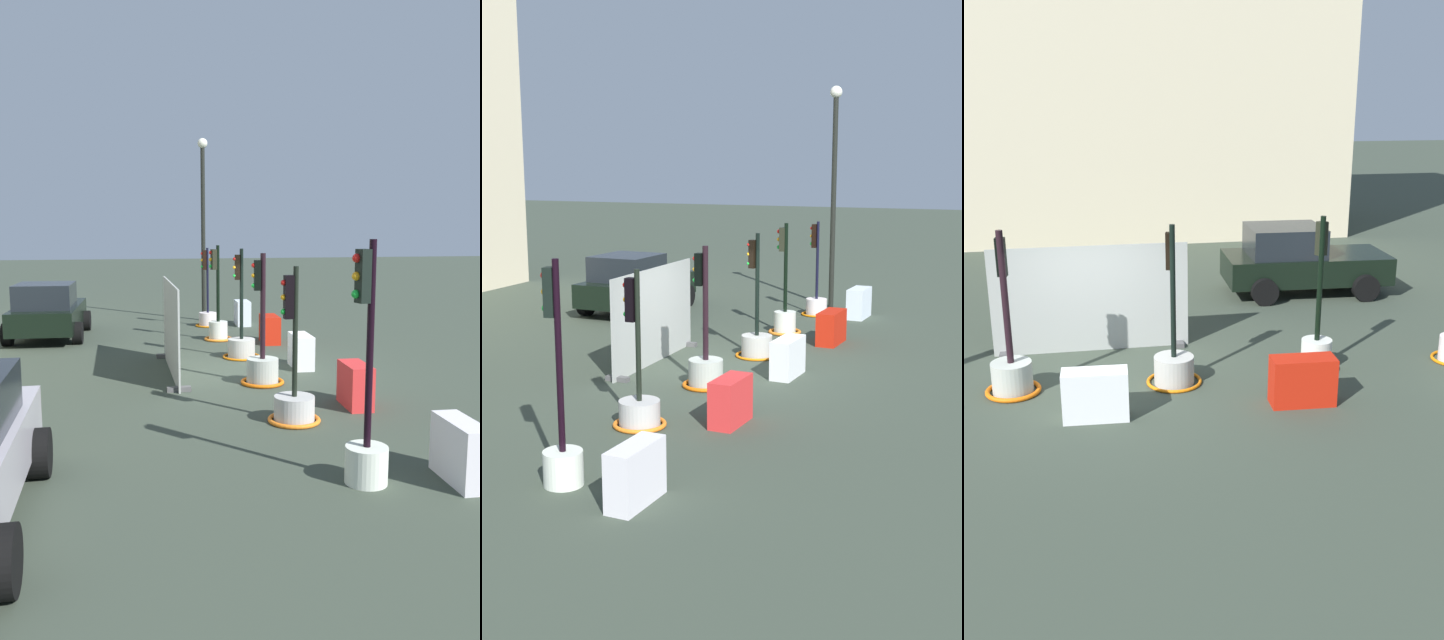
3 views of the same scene
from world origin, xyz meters
TOP-DOWN VIEW (x-y plane):
  - ground_plane at (0.00, 0.00)m, footprint 120.00×120.00m
  - traffic_light_0 at (-6.79, -0.15)m, footprint 0.57×0.57m
  - traffic_light_1 at (-4.10, 0.05)m, footprint 0.93×0.93m
  - traffic_light_2 at (-1.37, -0.04)m, footprint 0.95×0.95m
  - traffic_light_3 at (1.44, -0.14)m, footprint 1.00×1.00m
  - traffic_light_4 at (4.17, 0.04)m, footprint 0.86×0.86m
  - traffic_light_5 at (6.96, -0.04)m, footprint 0.88×0.88m
  - construction_barrier_0 at (-6.99, -1.41)m, footprint 1.04×0.43m
  - construction_barrier_1 at (-3.40, -1.37)m, footprint 0.98×0.49m
  - construction_barrier_2 at (0.01, -1.34)m, footprint 1.06×0.49m
  - construction_barrier_3 at (3.41, -1.40)m, footprint 1.09×0.53m
  - construction_barrier_4 at (6.99, -1.30)m, footprint 1.05×0.53m
  - car_black_sedan at (5.49, 5.16)m, footprint 4.23×2.42m
  - street_lamp_post at (8.41, -0.12)m, footprint 0.36×0.36m
  - site_fence_panel at (0.08, 1.82)m, footprint 3.87×0.50m

SIDE VIEW (x-z plane):
  - ground_plane at x=0.00m, z-range 0.00..0.00m
  - traffic_light_3 at x=1.44m, z-range -1.04..1.82m
  - traffic_light_1 at x=-4.10m, z-range -0.97..1.76m
  - construction_barrier_3 at x=3.41m, z-range 0.00..0.82m
  - construction_barrier_2 at x=0.01m, z-range 0.00..0.82m
  - construction_barrier_1 at x=-3.40m, z-range 0.00..0.83m
  - construction_barrier_0 at x=-6.99m, z-range 0.00..0.83m
  - traffic_light_5 at x=6.96m, z-range -0.95..1.79m
  - construction_barrier_4 at x=6.99m, z-range 0.00..0.86m
  - traffic_light_2 at x=-1.37m, z-range -0.99..1.86m
  - traffic_light_4 at x=4.17m, z-range -0.94..1.95m
  - traffic_light_0 at x=-6.79m, z-range -0.91..2.31m
  - car_black_sedan at x=5.49m, z-range -0.02..1.72m
  - site_fence_panel at x=0.08m, z-range -0.05..2.10m
  - street_lamp_post at x=8.41m, z-range 0.62..7.24m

